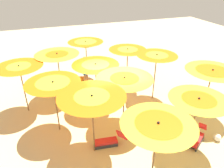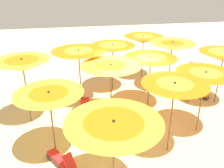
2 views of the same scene
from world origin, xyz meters
name	(u,v)px [view 2 (image 2 of 2)]	position (x,y,z in m)	size (l,w,h in m)	color
ground	(130,114)	(0.00, 0.00, -0.02)	(36.40, 36.40, 0.04)	beige
beach_umbrella_0	(22,65)	(3.93, -0.19, 2.30)	(1.94, 1.94, 2.56)	brown
beach_umbrella_1	(49,99)	(2.93, 1.93, 1.98)	(1.98, 1.98, 2.24)	brown
beach_umbrella_2	(114,130)	(1.42, 3.83, 2.06)	(2.22, 2.22, 2.32)	brown
beach_umbrella_3	(79,54)	(1.90, -1.39, 2.20)	(2.23, 2.23, 2.43)	brown
beach_umbrella_4	(111,70)	(0.83, 0.17, 2.03)	(2.22, 2.22, 2.30)	brown
beach_umbrella_5	(174,89)	(-0.63, 2.39, 2.19)	(1.94, 1.94, 2.44)	brown
beach_umbrella_6	(113,49)	(0.28, -2.47, 2.06)	(2.08, 2.08, 2.29)	brown
beach_umbrella_7	(151,61)	(-0.90, -0.52, 2.04)	(2.11, 2.11, 2.26)	brown
beach_umbrella_8	(205,78)	(-2.10, 1.54, 2.08)	(1.97, 1.97, 2.33)	brown
beach_umbrella_9	(143,39)	(-1.57, -3.70, 2.11)	(2.03, 2.03, 2.35)	brown
beach_umbrella_10	(172,46)	(-2.44, -2.01, 2.16)	(2.13, 2.13, 2.39)	brown
beach_umbrella_11	(223,56)	(-3.93, -0.27, 2.15)	(2.00, 2.00, 2.39)	brown
lounger_0	(85,104)	(1.79, -0.81, 0.20)	(0.47, 1.28, 0.55)	#333338
lounger_1	(60,159)	(2.77, 2.47, 0.20)	(0.91, 1.17, 0.65)	#333338
lounger_2	(198,92)	(-3.45, -0.93, 0.20)	(1.01, 1.04, 0.60)	#333338
lounger_3	(172,81)	(-2.84, -2.42, 0.20)	(0.95, 1.31, 0.54)	#333338
beachgoer_0	(190,80)	(-2.78, -0.60, 1.01)	(0.30, 0.30, 1.89)	#A3704C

